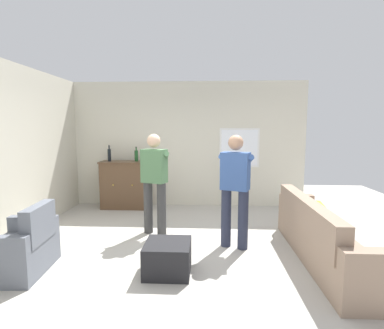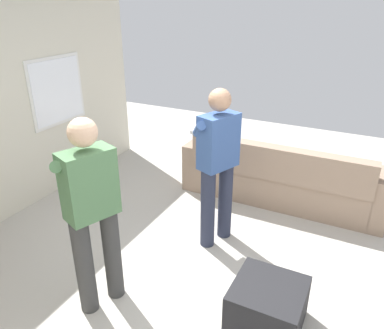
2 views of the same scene
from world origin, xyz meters
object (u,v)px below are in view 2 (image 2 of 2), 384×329
at_px(ottoman, 267,306).
at_px(person_standing_right, 217,161).
at_px(person_standing_left, 92,208).
at_px(couch, 279,181).

xyz_separation_m(ottoman, person_standing_right, (0.89, 0.85, 0.75)).
height_order(ottoman, person_standing_right, person_standing_right).
bearing_deg(person_standing_left, ottoman, -74.01).
relative_size(person_standing_left, person_standing_right, 1.00).
distance_m(couch, ottoman, 2.03).
bearing_deg(couch, ottoman, -167.22).
xyz_separation_m(couch, ottoman, (-1.98, -0.45, -0.13)).
relative_size(couch, ottoman, 4.55).
height_order(person_standing_left, person_standing_right, same).
bearing_deg(person_standing_right, person_standing_left, 158.02).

